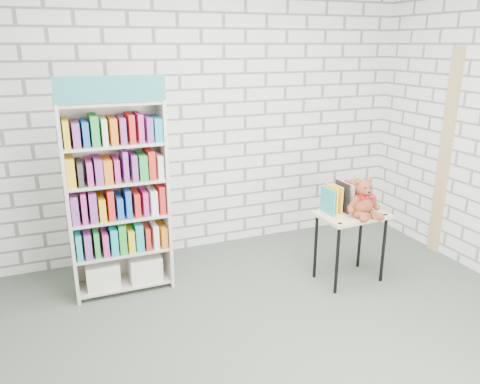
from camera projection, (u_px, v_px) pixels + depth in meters
name	position (u px, v px, depth m)	size (l,w,h in m)	color
ground	(291.00, 348.00, 3.42)	(4.50, 4.50, 0.00)	#454F43
room_shell	(300.00, 102.00, 2.88)	(4.52, 4.02, 2.81)	silver
bookshelf	(118.00, 198.00, 4.01)	(0.84, 0.33, 1.89)	beige
display_table	(351.00, 223.00, 4.25)	(0.64, 0.46, 0.66)	tan
table_books	(346.00, 197.00, 4.27)	(0.44, 0.21, 0.25)	teal
teddy_bear	(364.00, 201.00, 4.12)	(0.32, 0.30, 0.34)	brown
door_trim	(445.00, 155.00, 4.73)	(0.05, 0.12, 2.10)	tan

